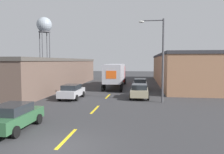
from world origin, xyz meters
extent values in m
plane|color=#333335|center=(0.00, 0.00, 0.00)|extent=(160.00, 160.00, 0.00)
cube|color=yellow|center=(0.00, 1.38, 0.00)|extent=(0.20, 3.14, 0.01)
cube|color=yellow|center=(0.00, 8.48, 0.00)|extent=(0.20, 3.14, 0.01)
cube|color=yellow|center=(0.00, 15.57, 0.00)|extent=(0.20, 3.14, 0.01)
cube|color=brown|center=(-12.21, 23.41, 2.09)|extent=(10.68, 29.51, 4.18)
cube|color=#4C4742|center=(-12.21, 23.41, 4.38)|extent=(10.88, 29.71, 0.40)
cube|color=#9E7051|center=(13.84, 30.98, 2.50)|extent=(13.95, 29.98, 5.00)
cube|color=#333338|center=(13.84, 30.98, 5.20)|extent=(14.15, 30.18, 0.40)
cube|color=#B21919|center=(-0.34, 30.03, 1.82)|extent=(2.44, 2.87, 2.69)
cube|color=#A8A8B2|center=(-0.17, 23.53, 2.37)|extent=(2.74, 9.66, 2.62)
cube|color=#E55619|center=(-0.05, 18.71, 2.37)|extent=(1.37, 0.06, 1.05)
cylinder|color=black|center=(0.90, 30.41, 0.48)|extent=(0.30, 0.97, 0.96)
cylinder|color=black|center=(-1.59, 30.35, 0.48)|extent=(0.30, 0.97, 0.96)
cylinder|color=black|center=(0.93, 29.29, 0.48)|extent=(0.30, 0.97, 0.96)
cylinder|color=black|center=(-1.56, 29.23, 0.48)|extent=(0.30, 0.97, 0.96)
cylinder|color=black|center=(1.14, 20.96, 0.48)|extent=(0.30, 0.97, 0.96)
cylinder|color=black|center=(-1.35, 20.89, 0.48)|extent=(0.30, 0.97, 0.96)
cylinder|color=black|center=(1.18, 19.56, 0.48)|extent=(0.30, 0.97, 0.96)
cylinder|color=black|center=(-1.32, 19.49, 0.48)|extent=(0.30, 0.97, 0.96)
cube|color=tan|center=(3.73, 14.88, 0.69)|extent=(1.89, 4.33, 0.71)
cube|color=#23282D|center=(3.73, 14.75, 1.32)|extent=(1.66, 2.25, 0.54)
cylinder|color=black|center=(4.67, 16.23, 0.33)|extent=(0.22, 0.67, 0.67)
cylinder|color=black|center=(2.78, 16.23, 0.33)|extent=(0.22, 0.67, 0.67)
cylinder|color=black|center=(4.67, 13.54, 0.33)|extent=(0.22, 0.67, 0.67)
cylinder|color=black|center=(2.78, 13.54, 0.33)|extent=(0.22, 0.67, 0.67)
cube|color=#B2B2B7|center=(-3.73, 13.47, 0.69)|extent=(1.89, 4.33, 0.71)
cube|color=#23282D|center=(-3.73, 13.34, 1.32)|extent=(1.66, 2.25, 0.54)
cylinder|color=black|center=(-2.78, 14.81, 0.33)|extent=(0.22, 0.67, 0.67)
cylinder|color=black|center=(-4.67, 14.81, 0.33)|extent=(0.22, 0.67, 0.67)
cylinder|color=black|center=(-2.78, 12.13, 0.33)|extent=(0.22, 0.67, 0.67)
cylinder|color=black|center=(-4.67, 12.13, 0.33)|extent=(0.22, 0.67, 0.67)
cube|color=silver|center=(3.73, 22.40, 0.69)|extent=(1.89, 4.33, 0.71)
cube|color=#23282D|center=(3.73, 22.27, 1.32)|extent=(1.66, 2.25, 0.54)
cylinder|color=black|center=(4.67, 23.74, 0.33)|extent=(0.22, 0.67, 0.67)
cylinder|color=black|center=(2.78, 23.74, 0.33)|extent=(0.22, 0.67, 0.67)
cylinder|color=black|center=(4.67, 21.06, 0.33)|extent=(0.22, 0.67, 0.67)
cylinder|color=black|center=(2.78, 21.06, 0.33)|extent=(0.22, 0.67, 0.67)
cube|color=#2D5B38|center=(-3.73, 2.38, 0.69)|extent=(1.89, 4.33, 0.71)
cube|color=#23282D|center=(-3.73, 2.25, 1.32)|extent=(1.66, 2.25, 0.54)
cylinder|color=black|center=(-2.78, 3.72, 0.33)|extent=(0.22, 0.67, 0.67)
cylinder|color=black|center=(-4.67, 3.72, 0.33)|extent=(0.22, 0.67, 0.67)
cylinder|color=black|center=(-2.78, 1.03, 0.33)|extent=(0.22, 0.67, 0.67)
cylinder|color=#47474C|center=(-25.03, 56.29, 6.79)|extent=(0.28, 0.28, 13.58)
cylinder|color=#47474C|center=(-26.68, 57.94, 6.79)|extent=(0.28, 0.28, 13.58)
cylinder|color=#47474C|center=(-28.34, 56.29, 6.79)|extent=(0.28, 0.28, 13.58)
cylinder|color=#47474C|center=(-26.68, 54.64, 6.79)|extent=(0.28, 0.28, 13.58)
cylinder|color=#4C4C51|center=(-26.68, 56.29, 13.38)|extent=(3.59, 3.59, 0.30)
sphere|color=#939EA8|center=(-26.68, 56.29, 15.59)|extent=(4.72, 4.72, 4.72)
cylinder|color=#4C4C51|center=(6.05, 12.50, 4.17)|extent=(0.20, 0.20, 8.33)
cylinder|color=#4C4C51|center=(4.97, 12.50, 8.18)|extent=(2.16, 0.11, 0.11)
ellipsoid|color=silver|center=(3.89, 12.50, 8.08)|extent=(0.56, 0.32, 0.22)
cylinder|color=silver|center=(-5.60, 4.46, 0.41)|extent=(0.22, 0.22, 0.82)
sphere|color=silver|center=(-5.60, 4.46, 0.88)|extent=(0.20, 0.20, 0.20)
camera|label=1|loc=(4.01, -9.74, 4.19)|focal=35.00mm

